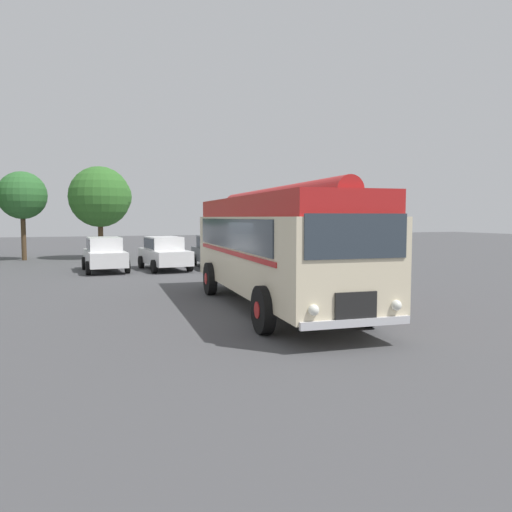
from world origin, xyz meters
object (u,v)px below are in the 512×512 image
(vintage_bus, at_px, (274,243))
(traffic_cone, at_px, (395,297))
(car_mid_right, at_px, (215,252))
(car_mid_left, at_px, (164,253))
(car_near_left, at_px, (105,254))

(vintage_bus, xyz_separation_m, traffic_cone, (3.48, -1.05, -1.62))
(vintage_bus, relative_size, car_mid_right, 2.43)
(car_mid_right, bearing_deg, car_mid_left, -177.52)
(vintage_bus, height_order, car_near_left, vintage_bus)
(car_mid_left, height_order, traffic_cone, car_mid_left)
(car_near_left, height_order, car_mid_left, same)
(car_near_left, height_order, car_mid_right, same)
(car_near_left, relative_size, car_mid_right, 1.01)
(car_near_left, distance_m, car_mid_right, 5.55)
(vintage_bus, xyz_separation_m, car_mid_right, (1.48, 11.75, -1.05))
(car_mid_right, bearing_deg, car_near_left, 178.48)
(traffic_cone, bearing_deg, car_mid_left, 110.32)
(car_mid_right, bearing_deg, vintage_bus, -97.16)
(vintage_bus, height_order, car_mid_left, vintage_bus)
(car_near_left, distance_m, traffic_cone, 15.00)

